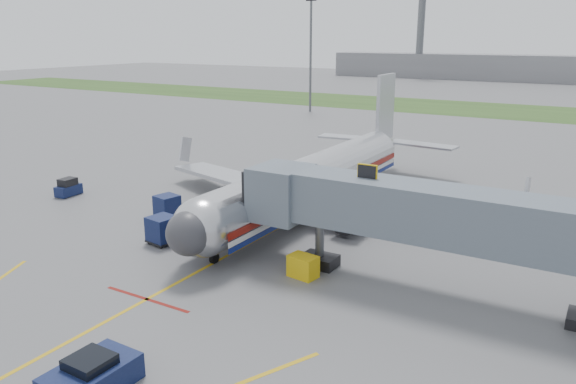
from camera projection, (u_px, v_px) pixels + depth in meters
The scene contains 16 objects.
ground at pixel (194, 274), 34.17m from camera, with size 400.00×400.00×0.00m, color #565659.
grass_strip at pixel (495, 110), 108.69m from camera, with size 300.00×25.00×0.01m, color #2D4C1E.
apron_markings at pixel (98, 326), 28.05m from camera, with size 21.52×50.00×0.01m.
airliner at pixel (313, 179), 46.09m from camera, with size 32.10×35.67×10.25m.
jet_bridge at pixel (431, 215), 30.79m from camera, with size 25.30×4.00×6.90m.
light_mast_left at pixel (311, 53), 103.98m from camera, with size 2.00×0.44×20.40m.
distant_terminal at pixel (515, 68), 178.77m from camera, with size 120.00×14.00×8.00m, color slate.
control_tower at pixel (421, 25), 185.79m from camera, with size 4.00×4.00×30.00m.
pushback_tug at pixel (91, 376), 22.78m from camera, with size 2.32×3.73×1.54m.
baggage_tug at pixel (68, 188), 50.64m from camera, with size 1.34×2.36×1.60m.
baggage_cart_a at pixel (167, 206), 44.47m from camera, with size 2.00×2.00×1.81m.
baggage_cart_b at pixel (162, 230), 38.93m from camera, with size 2.05×2.05×1.93m.
baggage_cart_c at pixel (187, 230), 39.09m from camera, with size 1.88×1.88×1.86m.
belt_loader at pixel (291, 197), 48.56m from camera, with size 1.50×3.91×1.87m.
ground_power_cart at pixel (303, 266), 33.56m from camera, with size 1.84×1.36×1.35m.
ramp_worker at pixel (231, 187), 50.79m from camera, with size 0.56×0.37×1.54m, color #92CC18.
Camera 1 is at (21.04, -24.21, 14.01)m, focal length 35.00 mm.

